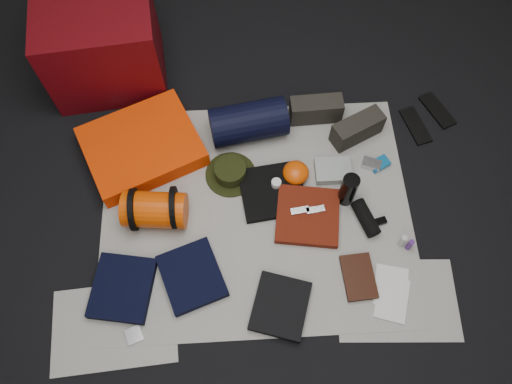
{
  "coord_description": "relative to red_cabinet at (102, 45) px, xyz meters",
  "views": [
    {
      "loc": [
        -0.06,
        -1.03,
        2.39
      ],
      "look_at": [
        0.0,
        0.06,
        0.1
      ],
      "focal_mm": 35.0,
      "sensor_mm": 36.0,
      "label": 1
    }
  ],
  "objects": [
    {
      "name": "floor",
      "position": [
        0.8,
        -0.94,
        -0.27
      ],
      "size": [
        4.5,
        4.5,
        0.02
      ],
      "primitive_type": "cube",
      "color": "black",
      "rests_on": "ground"
    },
    {
      "name": "newspaper_mat",
      "position": [
        0.8,
        -0.94,
        -0.25
      ],
      "size": [
        1.6,
        1.3,
        0.01
      ],
      "primitive_type": "cube",
      "color": "#B1AEA3",
      "rests_on": "floor"
    },
    {
      "name": "newspaper_sheet_front_left",
      "position": [
        0.1,
        -1.49,
        -0.25
      ],
      "size": [
        0.61,
        0.44,
        0.0
      ],
      "primitive_type": "cube",
      "rotation": [
        0.0,
        0.0,
        0.07
      ],
      "color": "#B1AEA3",
      "rests_on": "floor"
    },
    {
      "name": "newspaper_sheet_front_right",
      "position": [
        1.45,
        -1.44,
        -0.25
      ],
      "size": [
        0.6,
        0.43,
        0.0
      ],
      "primitive_type": "cube",
      "rotation": [
        0.0,
        0.0,
        -0.05
      ],
      "color": "#B1AEA3",
      "rests_on": "floor"
    },
    {
      "name": "red_cabinet",
      "position": [
        0.0,
        0.0,
        0.0
      ],
      "size": [
        0.67,
        0.58,
        0.51
      ],
      "primitive_type": "cube",
      "rotation": [
        0.0,
        0.0,
        0.11
      ],
      "color": "#52060B",
      "rests_on": "floor"
    },
    {
      "name": "sleeping_pad",
      "position": [
        0.2,
        -0.55,
        -0.2
      ],
      "size": [
        0.73,
        0.68,
        0.11
      ],
      "primitive_type": "cube",
      "rotation": [
        0.0,
        0.0,
        0.41
      ],
      "color": "#E83502",
      "rests_on": "newspaper_mat"
    },
    {
      "name": "stuff_sack",
      "position": [
        0.29,
        -0.95,
        -0.16
      ],
      "size": [
        0.33,
        0.22,
        0.18
      ],
      "primitive_type": "cylinder",
      "rotation": [
        0.0,
        1.57,
        -0.1
      ],
      "color": "#CB3D03",
      "rests_on": "newspaper_mat"
    },
    {
      "name": "sack_strap_left",
      "position": [
        0.19,
        -0.95,
        -0.14
      ],
      "size": [
        0.02,
        0.22,
        0.22
      ],
      "primitive_type": "cylinder",
      "rotation": [
        0.0,
        1.57,
        0.0
      ],
      "color": "black",
      "rests_on": "newspaper_mat"
    },
    {
      "name": "sack_strap_right",
      "position": [
        0.39,
        -0.95,
        -0.14
      ],
      "size": [
        0.03,
        0.22,
        0.22
      ],
      "primitive_type": "cylinder",
      "rotation": [
        0.0,
        1.57,
        0.0
      ],
      "color": "black",
      "rests_on": "newspaper_mat"
    },
    {
      "name": "navy_duffel",
      "position": [
        0.79,
        -0.46,
        -0.14
      ],
      "size": [
        0.44,
        0.28,
        0.22
      ],
      "primitive_type": "cylinder",
      "rotation": [
        0.0,
        1.57,
        0.16
      ],
      "color": "black",
      "rests_on": "newspaper_mat"
    },
    {
      "name": "boonie_brim",
      "position": [
        0.68,
        -0.72,
        -0.25
      ],
      "size": [
        0.36,
        0.36,
        0.01
      ],
      "primitive_type": "cylinder",
      "rotation": [
        0.0,
        0.0,
        0.38
      ],
      "color": "black",
      "rests_on": "newspaper_mat"
    },
    {
      "name": "boonie_crown",
      "position": [
        0.68,
        -0.72,
        -0.2
      ],
      "size": [
        0.17,
        0.17,
        0.08
      ],
      "primitive_type": "cylinder",
      "color": "black",
      "rests_on": "boonie_brim"
    },
    {
      "name": "hiking_boot_left",
      "position": [
        1.17,
        -0.37,
        -0.18
      ],
      "size": [
        0.29,
        0.12,
        0.14
      ],
      "primitive_type": "cube",
      "rotation": [
        0.0,
        0.0,
        0.04
      ],
      "color": "black",
      "rests_on": "newspaper_mat"
    },
    {
      "name": "hiking_boot_right",
      "position": [
        1.38,
        -0.51,
        -0.18
      ],
      "size": [
        0.31,
        0.22,
        0.14
      ],
      "primitive_type": "cube",
      "rotation": [
        0.0,
        0.0,
        0.46
      ],
      "color": "black",
      "rests_on": "newspaper_mat"
    },
    {
      "name": "flip_flop_left",
      "position": [
        1.73,
        -0.47,
        -0.25
      ],
      "size": [
        0.15,
        0.26,
        0.01
      ],
      "primitive_type": "cube",
      "rotation": [
        0.0,
        0.0,
        0.26
      ],
      "color": "black",
      "rests_on": "floor"
    },
    {
      "name": "flip_flop_right",
      "position": [
        1.88,
        -0.37,
        -0.25
      ],
      "size": [
        0.18,
        0.26,
        0.01
      ],
      "primitive_type": "cube",
      "rotation": [
        0.0,
        0.0,
        0.42
      ],
      "color": "black",
      "rests_on": "floor"
    },
    {
      "name": "trousers_navy_a",
      "position": [
        0.14,
        -1.32,
        -0.22
      ],
      "size": [
        0.33,
        0.36,
        0.05
      ],
      "primitive_type": "cube",
      "rotation": [
        0.0,
        0.0,
        -0.18
      ],
      "color": "black",
      "rests_on": "newspaper_mat"
    },
    {
      "name": "trousers_navy_b",
      "position": [
        0.47,
        -1.28,
        -0.23
      ],
      "size": [
        0.36,
        0.38,
        0.05
      ],
      "primitive_type": "cube",
      "rotation": [
        0.0,
        0.0,
        0.34
      ],
      "color": "black",
      "rests_on": "newspaper_mat"
    },
    {
      "name": "trousers_charcoal",
      "position": [
        0.89,
        -1.45,
        -0.23
      ],
      "size": [
        0.32,
        0.35,
        0.04
      ],
      "primitive_type": "cube",
      "rotation": [
        0.0,
        0.0,
        -0.3
      ],
      "color": "black",
      "rests_on": "newspaper_mat"
    },
    {
      "name": "black_tshirt",
      "position": [
        0.89,
        -0.84,
        -0.23
      ],
      "size": [
        0.37,
        0.35,
        0.03
      ],
      "primitive_type": "cube",
      "rotation": [
        0.0,
        0.0,
        0.12
      ],
      "color": "black",
      "rests_on": "newspaper_mat"
    },
    {
      "name": "red_shirt",
      "position": [
        1.06,
        -0.99,
        -0.23
      ],
      "size": [
        0.36,
        0.36,
        0.04
      ],
      "primitive_type": "cube",
      "rotation": [
        0.0,
        0.0,
        -0.15
      ],
      "color": "#5A1709",
      "rests_on": "newspaper_mat"
    },
    {
      "name": "orange_stuff_sack",
      "position": [
        1.02,
        -0.75,
        -0.2
      ],
      "size": [
        0.17,
        0.17,
        0.09
      ],
      "primitive_type": "ellipsoid",
      "rotation": [
        0.0,
        0.0,
        0.26
      ],
      "color": "#CB3D03",
      "rests_on": "newspaper_mat"
    },
    {
      "name": "first_aid_pouch",
      "position": [
        1.23,
        -0.74,
        -0.23
      ],
      "size": [
        0.19,
        0.15,
        0.05
      ],
      "primitive_type": "cube",
      "rotation": [
        0.0,
        0.0,
        -0.01
      ],
      "color": "gray",
      "rests_on": "newspaper_mat"
    },
    {
      "name": "water_bottle",
      "position": [
        1.27,
        -0.9,
        -0.14
      ],
      "size": [
        0.11,
        0.11,
        0.22
      ],
      "primitive_type": "cylinder",
      "rotation": [
        0.0,
        0.0,
        0.26
      ],
      "color": "black",
      "rests_on": "newspaper_mat"
    },
    {
      "name": "speaker",
      "position": [
        1.36,
        -1.03,
        -0.21
      ],
      "size": [
        0.13,
        0.21,
        0.08
      ],
      "primitive_type": "cylinder",
      "rotation": [
        1.57,
        0.0,
        0.32
      ],
      "color": "black",
      "rests_on": "newspaper_mat"
    },
    {
      "name": "compact_camera",
      "position": [
        1.44,
        -0.71,
        -0.23
      ],
      "size": [
        0.11,
        0.09,
        0.04
      ],
      "primitive_type": "cube",
      "rotation": [
        0.0,
        0.0,
        -0.4
      ],
      "color": "#BDBCC2",
      "rests_on": "newspaper_mat"
    },
    {
      "name": "cyan_case",
      "position": [
        1.48,
        -0.71,
        -0.23
      ],
      "size": [
        0.12,
        0.1,
        0.03
      ],
      "primitive_type": "cube",
      "rotation": [
        0.0,
        0.0,
        0.46
      ],
      "color": "#0D5484",
      "rests_on": "newspaper_mat"
    },
    {
      "name": "toiletry_purple",
      "position": [
        1.55,
        -1.18,
        -0.21
      ],
      "size": [
        0.03,
        0.03,
        0.08
      ],
      "primitive_type": "cylinder",
      "rotation": [
        0.0,
        0.0,
        -0.27
      ],
      "color": "#4C2372",
      "rests_on": "newspaper_mat"
    },
    {
      "name": "toiletry_clear",
      "position": [
        1.52,
        -1.16,
        -0.2
      ],
      "size": [
        0.04,
        0.04,
        0.09
      ],
      "primitive_type": "cylinder",
      "rotation": [
        0.0,
        0.0,
        0.17
      ],
      "color": "#A8ADA8",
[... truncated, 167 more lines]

